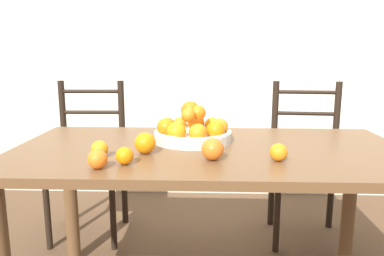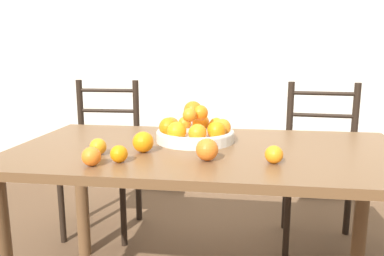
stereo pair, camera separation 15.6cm
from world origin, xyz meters
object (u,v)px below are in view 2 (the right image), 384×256
(fruit_bowl, at_px, (195,131))
(chair_right, at_px, (322,166))
(orange_loose_4, at_px, (119,154))
(chair_left, at_px, (103,157))
(orange_loose_0, at_px, (207,150))
(orange_loose_3, at_px, (274,154))
(orange_loose_2, at_px, (98,147))
(orange_loose_1, at_px, (143,142))
(orange_loose_5, at_px, (91,156))

(fruit_bowl, xyz_separation_m, chair_right, (0.68, 0.58, -0.31))
(orange_loose_4, height_order, chair_left, chair_left)
(orange_loose_0, relative_size, chair_left, 0.09)
(chair_left, bearing_deg, orange_loose_0, -51.16)
(orange_loose_3, distance_m, orange_loose_4, 0.56)
(orange_loose_2, bearing_deg, orange_loose_0, -2.88)
(chair_right, bearing_deg, orange_loose_1, -132.18)
(orange_loose_0, distance_m, orange_loose_4, 0.32)
(fruit_bowl, height_order, orange_loose_0, fruit_bowl)
(orange_loose_1, bearing_deg, chair_right, 43.10)
(orange_loose_1, xyz_separation_m, chair_right, (0.85, 0.80, -0.30))
(fruit_bowl, xyz_separation_m, orange_loose_0, (0.09, -0.30, -0.01))
(orange_loose_5, relative_size, chair_left, 0.07)
(fruit_bowl, height_order, orange_loose_2, fruit_bowl)
(orange_loose_4, xyz_separation_m, chair_left, (-0.44, 0.95, -0.29))
(orange_loose_3, relative_size, chair_left, 0.07)
(orange_loose_3, bearing_deg, chair_right, 68.37)
(orange_loose_1, xyz_separation_m, orange_loose_4, (-0.05, -0.15, -0.01))
(orange_loose_5, bearing_deg, orange_loose_2, 102.97)
(orange_loose_1, distance_m, orange_loose_4, 0.16)
(orange_loose_1, relative_size, orange_loose_5, 1.24)
(orange_loose_3, height_order, orange_loose_5, orange_loose_5)
(chair_left, height_order, chair_right, same)
(orange_loose_4, bearing_deg, orange_loose_3, 6.85)
(orange_loose_1, xyz_separation_m, chair_left, (-0.49, 0.80, -0.30))
(orange_loose_1, relative_size, orange_loose_2, 1.29)
(orange_loose_3, xyz_separation_m, chair_left, (-1.00, 0.88, -0.30))
(orange_loose_1, distance_m, orange_loose_2, 0.17)
(orange_loose_5, bearing_deg, orange_loose_4, 32.91)
(orange_loose_5, distance_m, chair_right, 1.44)
(fruit_bowl, height_order, orange_loose_3, fruit_bowl)
(orange_loose_2, relative_size, chair_left, 0.07)
(orange_loose_3, distance_m, orange_loose_5, 0.64)
(orange_loose_4, bearing_deg, chair_right, 46.46)
(orange_loose_1, height_order, orange_loose_2, orange_loose_1)
(orange_loose_2, bearing_deg, chair_right, 40.17)
(orange_loose_4, distance_m, chair_right, 1.34)
(orange_loose_3, xyz_separation_m, orange_loose_5, (-0.63, -0.12, 0.00))
(orange_loose_4, relative_size, orange_loose_5, 0.94)
(chair_right, bearing_deg, orange_loose_2, -135.11)
(orange_loose_2, relative_size, orange_loose_5, 0.96)
(fruit_bowl, height_order, chair_left, chair_left)
(fruit_bowl, relative_size, orange_loose_3, 5.31)
(orange_loose_0, bearing_deg, orange_loose_4, -167.49)
(orange_loose_0, relative_size, chair_right, 0.09)
(orange_loose_5, height_order, chair_left, chair_left)
(orange_loose_0, height_order, orange_loose_4, orange_loose_0)
(orange_loose_1, bearing_deg, orange_loose_4, -107.83)
(orange_loose_2, height_order, orange_loose_5, orange_loose_5)
(fruit_bowl, distance_m, orange_loose_0, 0.31)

